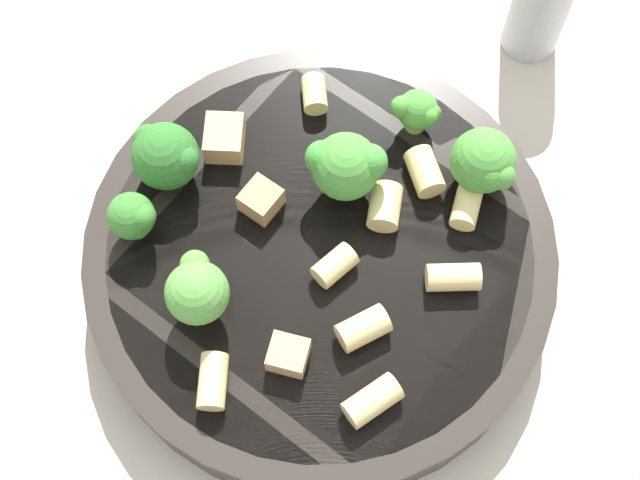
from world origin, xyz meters
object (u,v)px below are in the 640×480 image
(rigatoni_4, at_px, (314,94))
(chicken_chunk_2, at_px, (261,200))
(rigatoni_6, at_px, (425,172))
(rigatoni_7, at_px, (386,208))
(pasta_bowl, at_px, (320,258))
(rigatoni_3, at_px, (337,264))
(broccoli_floret_4, at_px, (417,111))
(rigatoni_8, at_px, (466,207))
(chicken_chunk_0, at_px, (288,355))
(broccoli_floret_3, at_px, (195,284))
(rigatoni_2, at_px, (372,401))
(rigatoni_5, at_px, (363,328))
(broccoli_floret_5, at_px, (134,217))
(broccoli_floret_1, at_px, (346,165))
(rigatoni_1, at_px, (213,381))
(broccoli_floret_2, at_px, (484,163))
(rigatoni_0, at_px, (453,277))
(broccoli_floret_0, at_px, (166,155))
(chicken_chunk_1, at_px, (224,138))

(rigatoni_4, bearing_deg, chicken_chunk_2, 127.01)
(rigatoni_6, relative_size, rigatoni_7, 1.06)
(pasta_bowl, distance_m, rigatoni_3, 0.03)
(broccoli_floret_4, distance_m, rigatoni_8, 0.06)
(chicken_chunk_0, distance_m, chicken_chunk_2, 0.09)
(rigatoni_6, xyz_separation_m, chicken_chunk_2, (0.03, 0.09, -0.00))
(broccoli_floret_3, bearing_deg, rigatoni_8, -100.18)
(pasta_bowl, xyz_separation_m, rigatoni_8, (-0.02, -0.08, 0.02))
(rigatoni_2, relative_size, rigatoni_5, 1.10)
(broccoli_floret_4, height_order, broccoli_floret_5, broccoli_floret_5)
(rigatoni_5, relative_size, rigatoni_6, 1.03)
(broccoli_floret_1, bearing_deg, broccoli_floret_4, -75.49)
(chicken_chunk_0, bearing_deg, pasta_bowl, -44.49)
(broccoli_floret_3, relative_size, rigatoni_4, 1.98)
(rigatoni_1, bearing_deg, chicken_chunk_2, -42.04)
(pasta_bowl, distance_m, broccoli_floret_2, 0.10)
(pasta_bowl, xyz_separation_m, rigatoni_4, (0.08, -0.04, 0.02))
(broccoli_floret_1, height_order, rigatoni_3, broccoli_floret_1)
(rigatoni_2, bearing_deg, broccoli_floret_4, -39.83)
(rigatoni_6, bearing_deg, chicken_chunk_2, 70.71)
(rigatoni_4, xyz_separation_m, chicken_chunk_2, (-0.04, 0.06, 0.00))
(rigatoni_8, bearing_deg, rigatoni_0, 136.85)
(rigatoni_1, bearing_deg, chicken_chunk_0, -99.81)
(broccoli_floret_0, height_order, rigatoni_4, broccoli_floret_0)
(rigatoni_7, height_order, chicken_chunk_0, rigatoni_7)
(broccoli_floret_1, distance_m, rigatoni_8, 0.07)
(chicken_chunk_2, bearing_deg, rigatoni_6, -109.29)
(rigatoni_3, bearing_deg, chicken_chunk_0, 123.03)
(rigatoni_8, distance_m, chicken_chunk_1, 0.14)
(rigatoni_8, bearing_deg, rigatoni_1, 95.92)
(rigatoni_0, xyz_separation_m, rigatoni_6, (0.06, -0.02, 0.00))
(rigatoni_5, relative_size, chicken_chunk_0, 1.34)
(broccoli_floret_3, xyz_separation_m, broccoli_floret_5, (0.05, 0.01, -0.01))
(rigatoni_0, relative_size, rigatoni_5, 1.07)
(chicken_chunk_0, bearing_deg, rigatoni_2, -149.25)
(broccoli_floret_5, relative_size, rigatoni_7, 1.34)
(rigatoni_3, bearing_deg, rigatoni_6, -71.79)
(chicken_chunk_1, bearing_deg, rigatoni_4, -89.43)
(broccoli_floret_2, bearing_deg, broccoli_floret_0, 58.40)
(broccoli_floret_3, height_order, rigatoni_0, broccoli_floret_3)
(broccoli_floret_3, relative_size, broccoli_floret_4, 1.45)
(rigatoni_8, bearing_deg, rigatoni_3, 85.20)
(broccoli_floret_2, xyz_separation_m, rigatoni_8, (-0.01, 0.02, -0.02))
(chicken_chunk_2, bearing_deg, broccoli_floret_2, -112.98)
(broccoli_floret_3, xyz_separation_m, chicken_chunk_1, (0.08, -0.06, -0.02))
(broccoli_floret_3, distance_m, rigatoni_5, 0.09)
(rigatoni_2, relative_size, rigatoni_3, 1.26)
(pasta_bowl, xyz_separation_m, broccoli_floret_2, (-0.01, -0.10, 0.04))
(pasta_bowl, relative_size, rigatoni_7, 10.79)
(broccoli_floret_4, bearing_deg, chicken_chunk_2, 90.45)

